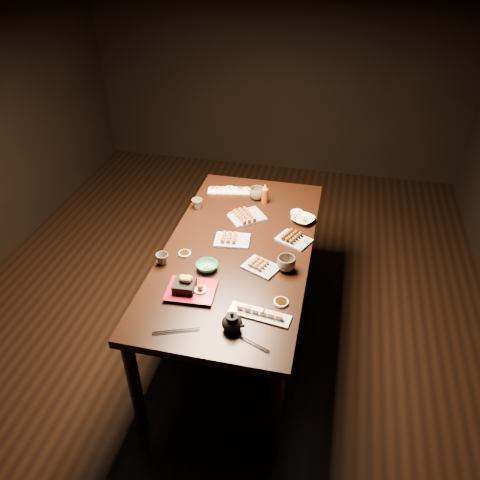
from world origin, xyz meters
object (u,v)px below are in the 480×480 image
yakitori_plate_left (247,215)px  tempura_tray (191,286)px  sushi_platter_far (229,189)px  condiment_bottle (265,194)px  yakitori_plate_right (261,265)px  sushi_platter_near (260,313)px  edamame_bowl_cream (303,219)px  yakitori_plate_center (232,238)px  teacup_mid_right (286,264)px  teacup_near_left (162,259)px  teacup_far_right (257,194)px  edamame_bowl_green (207,266)px  teacup_far_left (197,204)px  teapot (232,321)px  dining_table (238,292)px

yakitori_plate_left → tempura_tray: size_ratio=0.86×
sushi_platter_far → condiment_bottle: 0.31m
yakitori_plate_right → yakitori_plate_left: yakitori_plate_left is taller
sushi_platter_near → edamame_bowl_cream: sushi_platter_near is taller
yakitori_plate_center → yakitori_plate_right: bearing=-50.6°
sushi_platter_near → teacup_mid_right: 0.42m
sushi_platter_far → tempura_tray: (0.06, -1.14, 0.03)m
edamame_bowl_cream → condiment_bottle: size_ratio=0.99×
teacup_near_left → teacup_mid_right: bearing=8.4°
sushi_platter_far → condiment_bottle: size_ratio=2.15×
teacup_far_right → edamame_bowl_green: bearing=-98.5°
sushi_platter_near → teacup_far_left: bearing=131.3°
sushi_platter_far → teacup_near_left: size_ratio=4.35×
teacup_far_left → teapot: teapot is taller
edamame_bowl_cream → teacup_near_left: teacup_near_left is taller
yakitori_plate_left → edamame_bowl_green: bearing=-138.4°
teacup_mid_right → yakitori_plate_center: bearing=150.9°
teacup_far_right → condiment_bottle: 0.08m
tempura_tray → yakitori_plate_center: bearing=74.5°
sushi_platter_near → sushi_platter_far: bearing=118.5°
yakitori_plate_center → yakitori_plate_right: (0.23, -0.23, -0.00)m
teacup_far_left → yakitori_plate_left: bearing=-8.0°
teacup_mid_right → sushi_platter_near: bearing=-101.0°
edamame_bowl_cream → condiment_bottle: (-0.30, 0.19, 0.06)m
yakitori_plate_center → teacup_far_left: bearing=128.9°
yakitori_plate_center → teacup_near_left: bearing=-144.1°
yakitori_plate_center → edamame_bowl_cream: 0.53m
tempura_tray → teacup_far_left: (-0.23, 0.86, -0.01)m
teacup_far_left → teacup_far_right: size_ratio=0.69×
sushi_platter_near → yakitori_plate_left: yakitori_plate_left is taller
dining_table → edamame_bowl_cream: 0.65m
sushi_platter_far → teapot: bearing=94.2°
edamame_bowl_green → condiment_bottle: 0.85m
condiment_bottle → teacup_far_right: bearing=147.4°
edamame_bowl_green → teacup_mid_right: teacup_mid_right is taller
dining_table → yakitori_plate_right: size_ratio=9.05×
yakitori_plate_right → teacup_far_left: teacup_far_left is taller
dining_table → edamame_bowl_green: edamame_bowl_green is taller
condiment_bottle → teacup_far_left: bearing=-158.3°
edamame_bowl_green → teapot: size_ratio=1.03×
teacup_mid_right → teacup_far_left: teacup_mid_right is taller
yakitori_plate_center → teapot: teapot is taller
dining_table → teacup_near_left: 0.63m
tempura_tray → edamame_bowl_cream: bearing=54.5°
sushi_platter_far → condiment_bottle: (0.28, -0.10, 0.05)m
dining_table → teapot: 0.82m
yakitori_plate_left → edamame_bowl_green: (-0.11, -0.59, -0.01)m
yakitori_plate_right → teacup_far_left: bearing=159.4°
edamame_bowl_cream → teacup_near_left: bearing=-140.1°
teapot → yakitori_plate_left: bearing=115.8°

